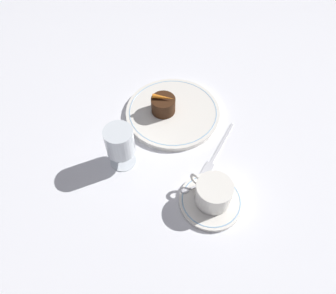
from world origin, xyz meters
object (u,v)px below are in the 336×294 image
Objects in this scene: coffee_cup at (214,193)px; dessert_cake at (163,105)px; wine_glass at (120,143)px; fork at (215,155)px; dinner_plate at (173,112)px.

dessert_cake is at bearing -25.53° from coffee_cup.
wine_glass is 0.20m from dessert_cake.
coffee_cup is at bearing 123.20° from fork.
fork is 0.20m from dessert_cake.
dinner_plate is at bearing -30.42° from coffee_cup.
dinner_plate is 0.04m from dessert_cake.
dinner_plate is 2.42× the size of coffee_cup.
coffee_cup is 0.14m from fork.
wine_glass is (-0.01, 0.21, 0.07)m from dinner_plate.
coffee_cup reaches higher than fork.
wine_glass is 1.77× the size of dessert_cake.
coffee_cup is at bearing -166.01° from wine_glass.
wine_glass reaches higher than coffee_cup.
wine_glass is at bearing 45.52° from fork.
fork is at bearing -56.80° from coffee_cup.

